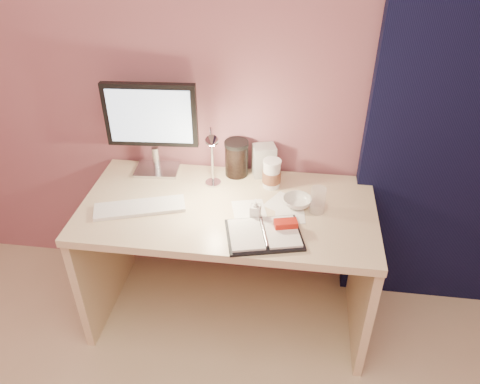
# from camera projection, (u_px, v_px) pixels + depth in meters

# --- Properties ---
(room) EXTENTS (3.50, 3.50, 3.50)m
(room) POSITION_uv_depth(u_px,v_px,m) (442.00, 111.00, 2.14)
(room) COLOR #C6B28E
(room) RESTS_ON ground
(desk) EXTENTS (1.40, 0.70, 0.73)m
(desk) POSITION_uv_depth(u_px,v_px,m) (231.00, 233.00, 2.41)
(desk) COLOR beige
(desk) RESTS_ON ground
(monitor) EXTENTS (0.46, 0.18, 0.49)m
(monitor) POSITION_uv_depth(u_px,v_px,m) (152.00, 121.00, 2.32)
(monitor) COLOR silver
(monitor) RESTS_ON desk
(keyboard) EXTENTS (0.44, 0.25, 0.02)m
(keyboard) POSITION_uv_depth(u_px,v_px,m) (140.00, 208.00, 2.20)
(keyboard) COLOR white
(keyboard) RESTS_ON desk
(planner) EXTENTS (0.37, 0.31, 0.05)m
(planner) POSITION_uv_depth(u_px,v_px,m) (266.00, 233.00, 2.03)
(planner) COLOR black
(planner) RESTS_ON desk
(paper_a) EXTENTS (0.18, 0.18, 0.00)m
(paper_a) POSITION_uv_depth(u_px,v_px,m) (249.00, 209.00, 2.20)
(paper_a) COLOR white
(paper_a) RESTS_ON desk
(paper_b) EXTENTS (0.15, 0.15, 0.00)m
(paper_b) POSITION_uv_depth(u_px,v_px,m) (290.00, 215.00, 2.16)
(paper_b) COLOR white
(paper_b) RESTS_ON desk
(paper_c) EXTENTS (0.21, 0.21, 0.00)m
(paper_c) POSITION_uv_depth(u_px,v_px,m) (285.00, 204.00, 2.23)
(paper_c) COLOR white
(paper_c) RESTS_ON desk
(coffee_cup) EXTENTS (0.09, 0.09, 0.15)m
(coffee_cup) POSITION_uv_depth(u_px,v_px,m) (272.00, 174.00, 2.32)
(coffee_cup) COLOR white
(coffee_cup) RESTS_ON desk
(clear_cup) EXTENTS (0.07, 0.07, 0.13)m
(clear_cup) POSITION_uv_depth(u_px,v_px,m) (318.00, 200.00, 2.15)
(clear_cup) COLOR white
(clear_cup) RESTS_ON desk
(bowl) EXTENTS (0.15, 0.15, 0.04)m
(bowl) POSITION_uv_depth(u_px,v_px,m) (297.00, 202.00, 2.21)
(bowl) COLOR silver
(bowl) RESTS_ON desk
(lotion_bottle) EXTENTS (0.05, 0.05, 0.10)m
(lotion_bottle) POSITION_uv_depth(u_px,v_px,m) (255.00, 209.00, 2.11)
(lotion_bottle) COLOR white
(lotion_bottle) RESTS_ON desk
(dark_jar) EXTENTS (0.12, 0.12, 0.17)m
(dark_jar) POSITION_uv_depth(u_px,v_px,m) (237.00, 160.00, 2.41)
(dark_jar) COLOR black
(dark_jar) RESTS_ON desk
(product_box) EXTENTS (0.13, 0.12, 0.17)m
(product_box) POSITION_uv_depth(u_px,v_px,m) (264.00, 160.00, 2.41)
(product_box) COLOR #B4B3AF
(product_box) RESTS_ON desk
(desk_lamp) EXTENTS (0.10, 0.21, 0.34)m
(desk_lamp) POSITION_uv_depth(u_px,v_px,m) (205.00, 156.00, 2.19)
(desk_lamp) COLOR silver
(desk_lamp) RESTS_ON desk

